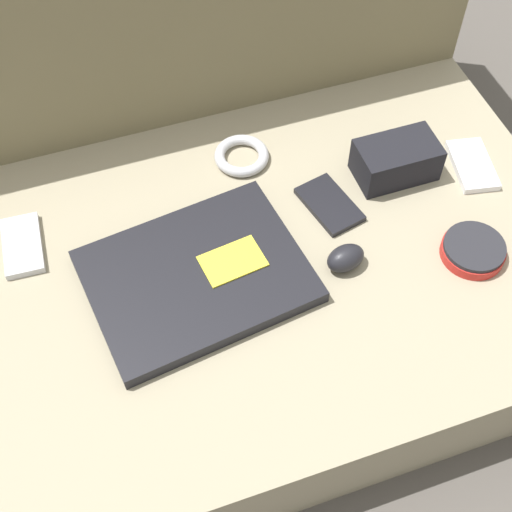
{
  "coord_description": "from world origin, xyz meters",
  "views": [
    {
      "loc": [
        -0.2,
        -0.57,
        1.02
      ],
      "look_at": [
        0.0,
        0.0,
        0.17
      ],
      "focal_mm": 50.0,
      "sensor_mm": 36.0,
      "label": 1
    }
  ],
  "objects_px": {
    "phone_silver": "(472,165)",
    "camera_pouch": "(396,160)",
    "laptop": "(197,275)",
    "phone_small": "(23,245)",
    "computer_mouse": "(345,258)",
    "speaker_puck": "(473,250)",
    "phone_black": "(329,204)"
  },
  "relations": [
    {
      "from": "speaker_puck",
      "to": "phone_silver",
      "type": "relative_size",
      "value": 0.81
    },
    {
      "from": "laptop",
      "to": "phone_silver",
      "type": "xyz_separation_m",
      "value": [
        0.49,
        0.06,
        -0.01
      ]
    },
    {
      "from": "phone_black",
      "to": "camera_pouch",
      "type": "height_order",
      "value": "camera_pouch"
    },
    {
      "from": "speaker_puck",
      "to": "phone_black",
      "type": "height_order",
      "value": "speaker_puck"
    },
    {
      "from": "laptop",
      "to": "speaker_puck",
      "type": "relative_size",
      "value": 3.51
    },
    {
      "from": "laptop",
      "to": "camera_pouch",
      "type": "xyz_separation_m",
      "value": [
        0.36,
        0.1,
        0.02
      ]
    },
    {
      "from": "phone_small",
      "to": "phone_silver",
      "type": "bearing_deg",
      "value": -2.75
    },
    {
      "from": "speaker_puck",
      "to": "phone_small",
      "type": "bearing_deg",
      "value": 159.96
    },
    {
      "from": "phone_silver",
      "to": "camera_pouch",
      "type": "xyz_separation_m",
      "value": [
        -0.13,
        0.03,
        0.03
      ]
    },
    {
      "from": "phone_silver",
      "to": "camera_pouch",
      "type": "height_order",
      "value": "camera_pouch"
    },
    {
      "from": "laptop",
      "to": "phone_small",
      "type": "bearing_deg",
      "value": 141.35
    },
    {
      "from": "computer_mouse",
      "to": "phone_silver",
      "type": "relative_size",
      "value": 0.55
    },
    {
      "from": "computer_mouse",
      "to": "phone_black",
      "type": "distance_m",
      "value": 0.11
    },
    {
      "from": "phone_small",
      "to": "camera_pouch",
      "type": "bearing_deg",
      "value": -1.02
    },
    {
      "from": "laptop",
      "to": "phone_small",
      "type": "height_order",
      "value": "laptop"
    },
    {
      "from": "computer_mouse",
      "to": "speaker_puck",
      "type": "xyz_separation_m",
      "value": [
        0.19,
        -0.04,
        -0.01
      ]
    },
    {
      "from": "phone_black",
      "to": "phone_small",
      "type": "height_order",
      "value": "phone_small"
    },
    {
      "from": "computer_mouse",
      "to": "speaker_puck",
      "type": "relative_size",
      "value": 0.68
    },
    {
      "from": "computer_mouse",
      "to": "speaker_puck",
      "type": "distance_m",
      "value": 0.19
    },
    {
      "from": "laptop",
      "to": "phone_small",
      "type": "distance_m",
      "value": 0.27
    },
    {
      "from": "computer_mouse",
      "to": "camera_pouch",
      "type": "bearing_deg",
      "value": 34.74
    },
    {
      "from": "camera_pouch",
      "to": "phone_silver",
      "type": "bearing_deg",
      "value": -13.92
    },
    {
      "from": "laptop",
      "to": "computer_mouse",
      "type": "xyz_separation_m",
      "value": [
        0.21,
        -0.05,
        0.01
      ]
    },
    {
      "from": "phone_silver",
      "to": "camera_pouch",
      "type": "distance_m",
      "value": 0.13
    },
    {
      "from": "laptop",
      "to": "computer_mouse",
      "type": "bearing_deg",
      "value": -20.07
    },
    {
      "from": "speaker_puck",
      "to": "phone_small",
      "type": "relative_size",
      "value": 0.85
    },
    {
      "from": "phone_small",
      "to": "laptop",
      "type": "bearing_deg",
      "value": -27.82
    },
    {
      "from": "phone_silver",
      "to": "phone_black",
      "type": "distance_m",
      "value": 0.25
    },
    {
      "from": "phone_silver",
      "to": "phone_black",
      "type": "xyz_separation_m",
      "value": [
        -0.25,
        0.0,
        -0.0
      ]
    },
    {
      "from": "laptop",
      "to": "camera_pouch",
      "type": "bearing_deg",
      "value": 7.29
    },
    {
      "from": "phone_silver",
      "to": "phone_black",
      "type": "relative_size",
      "value": 1.0
    },
    {
      "from": "phone_black",
      "to": "speaker_puck",
      "type": "bearing_deg",
      "value": -55.83
    }
  ]
}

